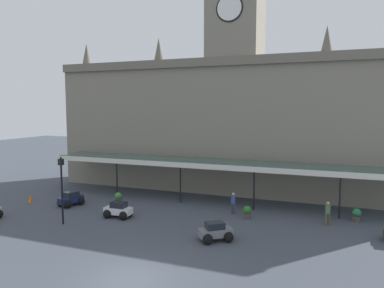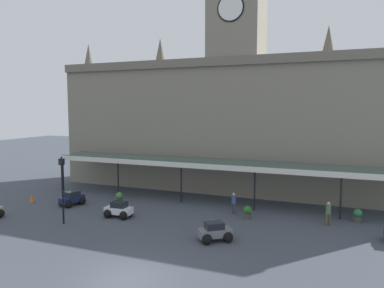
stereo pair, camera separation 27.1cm
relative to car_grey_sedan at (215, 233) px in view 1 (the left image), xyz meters
The scene contains 13 objects.
ground_plane 6.79m from the car_grey_sedan, 110.03° to the right, with size 140.00×140.00×0.00m, color #3F4550.
station_building 15.47m from the car_grey_sedan, 99.58° to the left, with size 36.33×5.58×20.58m.
entrance_canopy 9.61m from the car_grey_sedan, 104.70° to the left, with size 31.99×3.26×3.60m.
car_grey_sedan is the anchor object (origin of this frame).
car_white_sedan 8.46m from the car_grey_sedan, 166.32° to the left, with size 2.08×1.57×1.19m.
car_navy_sedan 14.14m from the car_grey_sedan, 166.07° to the left, with size 1.82×2.20×1.19m.
pedestrian_near_entrance 8.61m from the car_grey_sedan, 41.61° to the left, with size 0.34×0.34×1.67m.
pedestrian_beside_cars 5.96m from the car_grey_sedan, 93.90° to the left, with size 0.34×0.34×1.67m.
victorian_lamppost 11.32m from the car_grey_sedan, behind, with size 0.30×0.30×4.79m.
traffic_cone 17.92m from the car_grey_sedan, behind, with size 0.40×0.40×0.73m, color orange.
planter_forecourt_centre 5.23m from the car_grey_sedan, 80.59° to the left, with size 0.60×0.60×0.96m.
planter_by_canopy 11.11m from the car_grey_sedan, 40.93° to the left, with size 0.60×0.60×0.96m.
planter_near_kerb 11.74m from the car_grey_sedan, 152.36° to the left, with size 0.60×0.60×0.96m.
Camera 1 is at (8.69, -14.38, 8.17)m, focal length 33.88 mm.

